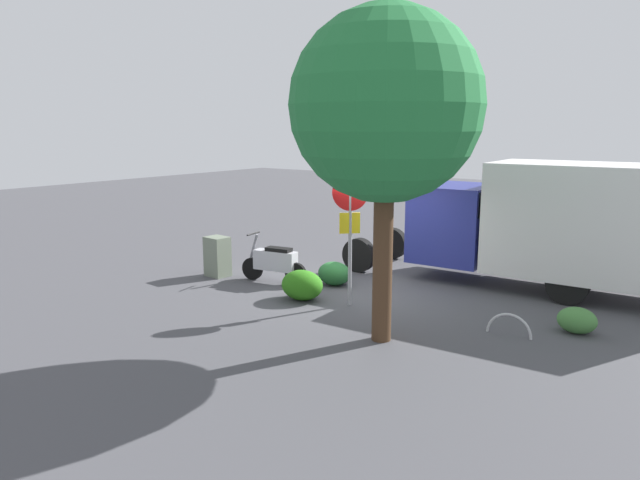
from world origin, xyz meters
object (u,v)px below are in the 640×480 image
box_truck_near (557,221)px  motorcycle (275,262)px  bike_rack_hoop (509,335)px  street_tree (386,107)px  stop_sign (350,219)px  utility_cabinet (217,256)px

box_truck_near → motorcycle: box_truck_near is taller
motorcycle → bike_rack_hoop: 5.96m
motorcycle → street_tree: size_ratio=0.31×
stop_sign → bike_rack_hoop: (-3.42, -0.16, -1.87)m
motorcycle → bike_rack_hoop: (-5.92, 0.32, -0.52)m
stop_sign → box_truck_near: bearing=-130.4°
street_tree → box_truck_near: bearing=-107.0°
box_truck_near → stop_sign: box_truck_near is taller
utility_cabinet → box_truck_near: bearing=-153.5°
motorcycle → utility_cabinet: size_ratio=1.76×
street_tree → motorcycle: bearing=-24.7°
utility_cabinet → bike_rack_hoop: utility_cabinet is taller
stop_sign → utility_cabinet: (4.13, -0.11, -1.36)m
box_truck_near → street_tree: (1.58, 5.18, 2.47)m
street_tree → utility_cabinet: bearing=-14.9°
box_truck_near → bike_rack_hoop: (-0.21, 3.60, -1.64)m
street_tree → stop_sign: bearing=-41.1°
box_truck_near → street_tree: bearing=70.8°
stop_sign → street_tree: street_tree is taller
bike_rack_hoop → utility_cabinet: bearing=0.4°
bike_rack_hoop → stop_sign: bearing=2.7°
motorcycle → stop_sign: bearing=159.8°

